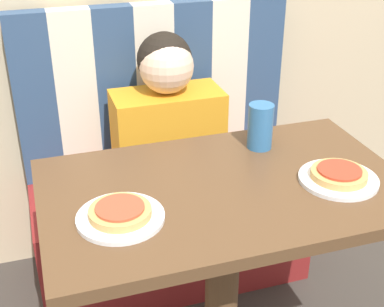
{
  "coord_description": "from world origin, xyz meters",
  "views": [
    {
      "loc": [
        -0.46,
        -1.15,
        1.5
      ],
      "look_at": [
        0.0,
        0.29,
        0.71
      ],
      "focal_mm": 50.0,
      "sensor_mm": 36.0,
      "label": 1
    }
  ],
  "objects_px": {
    "person": "(167,116)",
    "pizza_left": "(120,211)",
    "pizza_right": "(339,174)",
    "plate_right": "(338,179)",
    "plate_left": "(121,217)",
    "drinking_cup": "(260,126)"
  },
  "relations": [
    {
      "from": "person",
      "to": "pizza_left",
      "type": "distance_m",
      "value": 0.73
    },
    {
      "from": "person",
      "to": "pizza_right",
      "type": "height_order",
      "value": "person"
    },
    {
      "from": "plate_right",
      "to": "pizza_right",
      "type": "xyz_separation_m",
      "value": [
        -0.0,
        0.0,
        0.02
      ]
    },
    {
      "from": "plate_right",
      "to": "pizza_left",
      "type": "relative_size",
      "value": 1.41
    },
    {
      "from": "person",
      "to": "plate_right",
      "type": "relative_size",
      "value": 2.76
    },
    {
      "from": "person",
      "to": "plate_left",
      "type": "relative_size",
      "value": 2.76
    },
    {
      "from": "plate_left",
      "to": "pizza_right",
      "type": "xyz_separation_m",
      "value": [
        0.6,
        0.0,
        0.02
      ]
    },
    {
      "from": "plate_left",
      "to": "plate_right",
      "type": "xyz_separation_m",
      "value": [
        0.6,
        0.0,
        0.0
      ]
    },
    {
      "from": "plate_right",
      "to": "drinking_cup",
      "type": "distance_m",
      "value": 0.29
    },
    {
      "from": "person",
      "to": "pizza_left",
      "type": "height_order",
      "value": "person"
    },
    {
      "from": "person",
      "to": "plate_right",
      "type": "distance_m",
      "value": 0.73
    },
    {
      "from": "plate_right",
      "to": "pizza_right",
      "type": "bearing_deg",
      "value": 165.96
    },
    {
      "from": "pizza_left",
      "to": "person",
      "type": "bearing_deg",
      "value": 65.85
    },
    {
      "from": "plate_right",
      "to": "pizza_left",
      "type": "xyz_separation_m",
      "value": [
        -0.6,
        0.0,
        0.02
      ]
    },
    {
      "from": "pizza_left",
      "to": "drinking_cup",
      "type": "bearing_deg",
      "value": 27.95
    },
    {
      "from": "plate_right",
      "to": "pizza_left",
      "type": "bearing_deg",
      "value": 180.0
    },
    {
      "from": "drinking_cup",
      "to": "plate_left",
      "type": "bearing_deg",
      "value": -152.05
    },
    {
      "from": "person",
      "to": "pizza_right",
      "type": "xyz_separation_m",
      "value": [
        0.3,
        -0.67,
        0.07
      ]
    },
    {
      "from": "person",
      "to": "plate_left",
      "type": "bearing_deg",
      "value": -114.15
    },
    {
      "from": "person",
      "to": "plate_left",
      "type": "height_order",
      "value": "person"
    },
    {
      "from": "plate_left",
      "to": "drinking_cup",
      "type": "xyz_separation_m",
      "value": [
        0.48,
        0.25,
        0.06
      ]
    },
    {
      "from": "drinking_cup",
      "to": "plate_right",
      "type": "bearing_deg",
      "value": -64.49
    }
  ]
}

